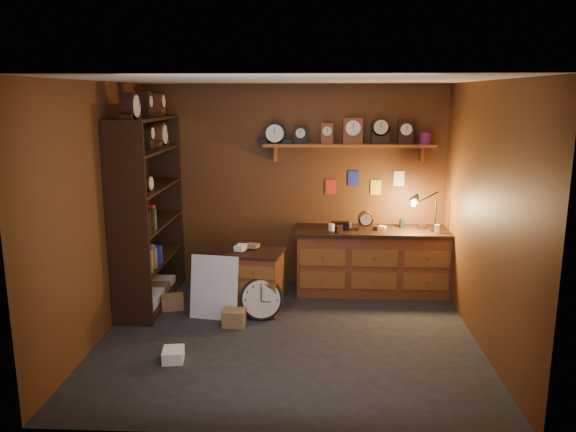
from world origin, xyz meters
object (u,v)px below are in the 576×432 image
at_px(shelving_unit, 145,204).
at_px(workbench, 372,257).
at_px(big_round_clock, 262,299).
at_px(low_cabinet, 255,278).

height_order(shelving_unit, workbench, shelving_unit).
relative_size(workbench, big_round_clock, 4.04).
bearing_deg(workbench, shelving_unit, -170.08).
bearing_deg(workbench, big_round_clock, -144.04).
relative_size(shelving_unit, big_round_clock, 5.15).
height_order(shelving_unit, big_round_clock, shelving_unit).
height_order(workbench, low_cabinet, workbench).
height_order(workbench, big_round_clock, workbench).
relative_size(shelving_unit, workbench, 1.28).
height_order(low_cabinet, big_round_clock, low_cabinet).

